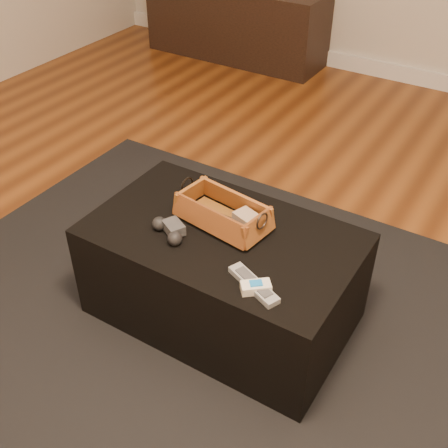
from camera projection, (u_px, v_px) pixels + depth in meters
The scene contains 11 objects.
floor at pixel (187, 291), 2.45m from camera, with size 5.00×5.50×0.01m, color brown.
baseboard at pixel (393, 72), 4.26m from camera, with size 5.00×0.04×0.12m, color white.
media_cabinet at pixel (236, 22), 4.50m from camera, with size 1.46×0.45×0.57m, color black.
area_rug at pixel (216, 321), 2.29m from camera, with size 2.60×2.00×0.01m, color black.
ottoman at pixel (222, 275), 2.19m from camera, with size 1.00×0.60×0.42m, color black.
tv_remote at pixel (217, 218), 2.10m from camera, with size 0.19×0.04×0.02m, color black.
cloth_bundle at pixel (248, 221), 2.06m from camera, with size 0.10×0.07×0.05m, color tan.
wicker_basket at pixel (223, 214), 2.09m from camera, with size 0.38×0.24×0.13m.
game_controller at pixel (170, 230), 2.04m from camera, with size 0.17×0.13×0.05m.
silver_remote at pixel (254, 284), 1.83m from camera, with size 0.22×0.13×0.03m.
cream_gadget at pixel (256, 287), 1.81m from camera, with size 0.11×0.10×0.04m.
Camera 1 is at (1.08, -1.42, 1.70)m, focal length 45.00 mm.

